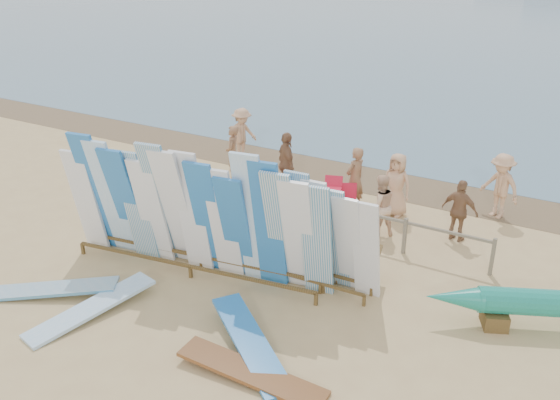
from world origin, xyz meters
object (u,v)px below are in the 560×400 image
Objects in this scene: flat_board_c at (251,378)px; beachgoer_7 at (355,179)px; main_surfboard_rack at (192,216)px; beachgoer_9 at (500,186)px; flat_board_d at (251,351)px; side_surfboard_rack at (326,239)px; beachgoer_8 at (380,205)px; beachgoer_4 at (287,164)px; beachgoer_10 at (460,211)px; beachgoer_1 at (233,153)px; flat_board_e at (53,294)px; stroller at (331,204)px; beachgoer_3 at (242,134)px; vendor_table at (357,264)px; flat_board_b at (92,314)px; beach_chair_left at (268,194)px; beach_chair_right at (346,209)px; beachgoer_6 at (396,185)px.

flat_board_c is 7.42m from beachgoer_7.
beachgoer_9 is (5.17, 6.39, -0.50)m from main_surfboard_rack.
side_surfboard_rack is at bearing 31.11° from flat_board_d.
beachgoer_8 is (0.25, 5.52, 0.80)m from flat_board_d.
flat_board_d is 7.35m from beachgoer_4.
beachgoer_4 reaches higher than beachgoer_10.
beachgoer_9 reaches higher than beachgoer_1.
beachgoer_10 is at bearing 17.53° from flat_board_d.
flat_board_e is 7.15m from stroller.
side_surfboard_rack is at bearing -118.73° from beachgoer_3.
stroller is 4.47m from beachgoer_9.
beachgoer_9 reaches higher than beachgoer_8.
beachgoer_7 is (-1.59, 3.45, 0.47)m from vendor_table.
stroller is at bearing 84.16° from flat_board_b.
beachgoer_7 is (-1.32, 7.25, 0.89)m from flat_board_c.
beachgoer_1 is (-5.69, 3.60, 0.45)m from vendor_table.
main_surfboard_rack reaches higher than beachgoer_9.
stroller reaches higher than flat_board_e.
beachgoer_7 is at bearing 62.92° from main_surfboard_rack.
side_surfboard_rack is 3.38m from flat_board_c.
flat_board_e is at bearing -104.13° from beachgoer_9.
vendor_table is 1.58× the size of beach_chair_left.
flat_board_c is at bearing 157.62° from beachgoer_4.
vendor_table is 0.71× the size of beachgoer_3.
stroller is 0.62× the size of beachgoer_7.
beachgoer_3 is at bearing 131.65° from stroller.
stroller is 0.62× the size of beachgoer_3.
beachgoer_8 is at bearing 109.35° from flat_board_e.
vendor_table is at bearing 42.23° from beachgoer_7.
beach_chair_right is 0.43m from stroller.
beach_chair_left is 2.37m from beach_chair_right.
flat_board_d is 6.60m from beachgoer_10.
beachgoer_3 is 1.11× the size of beachgoer_8.
main_surfboard_rack is at bearing -110.24° from beachgoer_6.
main_surfboard_rack reaches higher than flat_board_c.
beachgoer_4 is at bearing -72.00° from beachgoer_7.
beach_chair_left is at bearing 13.50° from beachgoer_10.
flat_board_c is 6.71m from beach_chair_right.
stroller is (1.41, 4.02, -0.94)m from main_surfboard_rack.
beachgoer_8 is (1.11, -0.47, 0.54)m from beach_chair_right.
beachgoer_4 is at bearing 124.43° from vendor_table.
beachgoer_4 is 1.16× the size of beachgoer_8.
beachgoer_10 is 0.98× the size of beachgoer_8.
beachgoer_9 is at bearing 55.93° from vendor_table.
stroller is 0.69× the size of beachgoer_8.
vendor_table is 1.13× the size of stroller.
beach_chair_left is 0.46× the size of beachgoer_1.
beachgoer_7 is 2.98m from beachgoer_10.
main_surfboard_rack is 3.61× the size of beachgoer_6.
beachgoer_8 is 0.93× the size of beachgoer_6.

